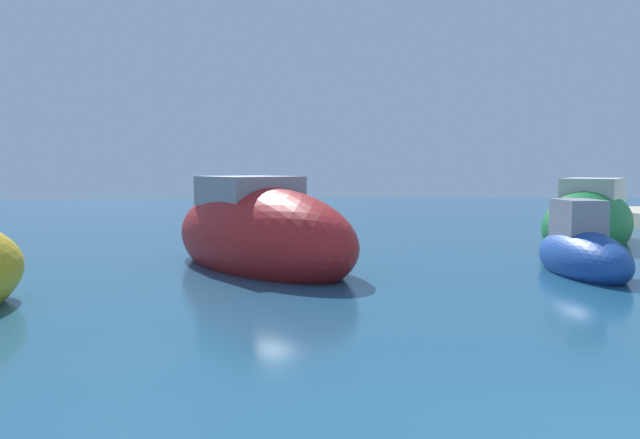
{
  "coord_description": "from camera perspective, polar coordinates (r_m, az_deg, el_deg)",
  "views": [
    {
      "loc": [
        -2.68,
        -4.06,
        2.14
      ],
      "look_at": [
        -1.49,
        11.9,
        0.85
      ],
      "focal_mm": 37.32,
      "sensor_mm": 36.0,
      "label": 1
    }
  ],
  "objects": [
    {
      "name": "moored_boat_5",
      "position": [
        14.21,
        21.55,
        -2.71
      ],
      "size": [
        1.33,
        3.27,
        1.73
      ],
      "rotation": [
        0.0,
        0.0,
        4.69
      ],
      "color": "#1E479E",
      "rests_on": "ground"
    },
    {
      "name": "moored_boat_2",
      "position": [
        14.16,
        -5.17,
        -1.37
      ],
      "size": [
        5.2,
        6.33,
        2.42
      ],
      "rotation": [
        0.0,
        0.0,
        5.26
      ],
      "color": "#B21E1E",
      "rests_on": "ground"
    },
    {
      "name": "moored_boat_3",
      "position": [
        19.72,
        22.09,
        -0.19
      ],
      "size": [
        5.14,
        5.88,
        2.24
      ],
      "rotation": [
        0.0,
        0.0,
        4.07
      ],
      "color": "#197233",
      "rests_on": "ground"
    }
  ]
}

